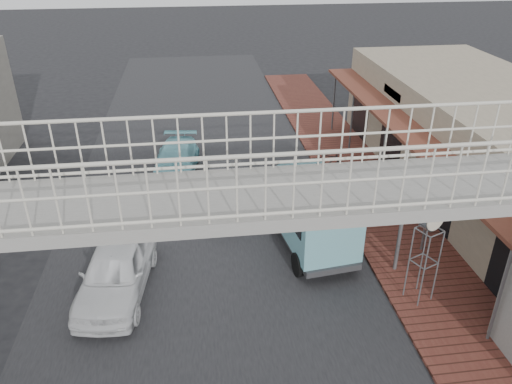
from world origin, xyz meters
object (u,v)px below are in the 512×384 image
object	(u,v)px
angkot_far	(176,161)
street_clock	(431,222)
motorcycle_near	(381,169)
motorcycle_far	(328,163)
arrow_sign	(438,185)
dark_sedan	(225,188)
angkot_van	(311,212)
white_hatchback	(116,269)
angkot_curb	(311,182)

from	to	relation	value
angkot_far	street_clock	bearing A→B (deg)	-46.93
motorcycle_near	motorcycle_far	size ratio (longest dim) A/B	0.99
motorcycle_far	arrow_sign	size ratio (longest dim) A/B	0.49
motorcycle_near	street_clock	distance (m)	7.78
dark_sedan	angkot_van	bearing A→B (deg)	-47.39
arrow_sign	street_clock	bearing A→B (deg)	-118.22
white_hatchback	angkot_far	world-z (taller)	white_hatchback
angkot_curb	angkot_far	xyz separation A→B (m)	(-5.20, 2.64, 0.00)
white_hatchback	motorcycle_far	distance (m)	10.24
white_hatchback	dark_sedan	world-z (taller)	white_hatchback
white_hatchback	motorcycle_far	size ratio (longest dim) A/B	2.54
white_hatchback	street_clock	size ratio (longest dim) A/B	1.46
motorcycle_far	arrow_sign	xyz separation A→B (m)	(1.22, -6.77, 2.32)
angkot_curb	angkot_van	world-z (taller)	angkot_van
dark_sedan	arrow_sign	bearing A→B (deg)	-36.62
motorcycle_near	angkot_van	bearing A→B (deg)	150.90
angkot_far	motorcycle_near	xyz separation A→B (m)	(8.34, -1.73, -0.07)
motorcycle_far	white_hatchback	bearing A→B (deg)	155.97
angkot_curb	arrow_sign	size ratio (longest dim) A/B	1.26
angkot_curb	street_clock	xyz separation A→B (m)	(1.59, -6.44, 1.95)
white_hatchback	arrow_sign	xyz separation A→B (m)	(9.09, -0.24, 2.19)
angkot_curb	angkot_van	distance (m)	3.57
dark_sedan	arrow_sign	xyz separation A→B (m)	(5.66, -4.96, 2.27)
white_hatchback	angkot_curb	bearing A→B (deg)	42.92
angkot_van	motorcycle_near	xyz separation A→B (m)	(3.96, 4.32, -0.76)
dark_sedan	motorcycle_far	size ratio (longest dim) A/B	2.33
angkot_van	street_clock	world-z (taller)	street_clock
angkot_curb	motorcycle_far	xyz separation A→B (m)	(1.10, 1.64, -0.00)
white_hatchback	angkot_curb	xyz separation A→B (m)	(6.78, 4.90, -0.13)
dark_sedan	angkot_van	xyz separation A→B (m)	(2.53, -3.23, 0.65)
motorcycle_near	street_clock	xyz separation A→B (m)	(-1.55, -7.35, 2.01)
white_hatchback	motorcycle_near	distance (m)	11.49
dark_sedan	angkot_van	world-z (taller)	angkot_van
angkot_far	angkot_van	size ratio (longest dim) A/B	0.97
motorcycle_near	street_clock	world-z (taller)	street_clock
angkot_curb	street_clock	distance (m)	6.91
dark_sedan	street_clock	bearing A→B (deg)	-47.18
motorcycle_near	arrow_sign	bearing A→B (deg)	-174.31
arrow_sign	angkot_van	bearing A→B (deg)	152.09
angkot_van	angkot_far	bearing A→B (deg)	118.40
angkot_curb	arrow_sign	distance (m)	6.09
white_hatchback	angkot_curb	distance (m)	8.36
dark_sedan	arrow_sign	distance (m)	7.86
angkot_curb	motorcycle_far	size ratio (longest dim) A/B	2.59
street_clock	arrow_sign	world-z (taller)	arrow_sign
dark_sedan	white_hatchback	bearing A→B (deg)	-121.40
white_hatchback	angkot_van	bearing A→B (deg)	21.15
street_clock	angkot_far	bearing A→B (deg)	103.22
motorcycle_near	motorcycle_far	world-z (taller)	motorcycle_far
angkot_far	motorcycle_near	size ratio (longest dim) A/B	2.51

